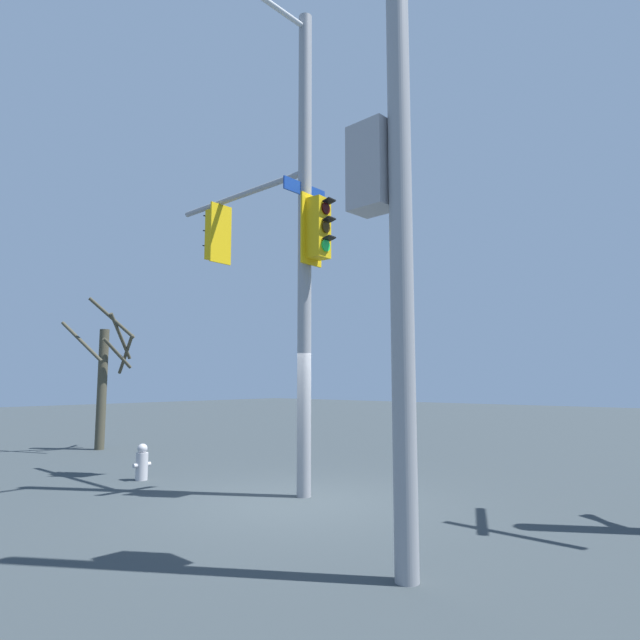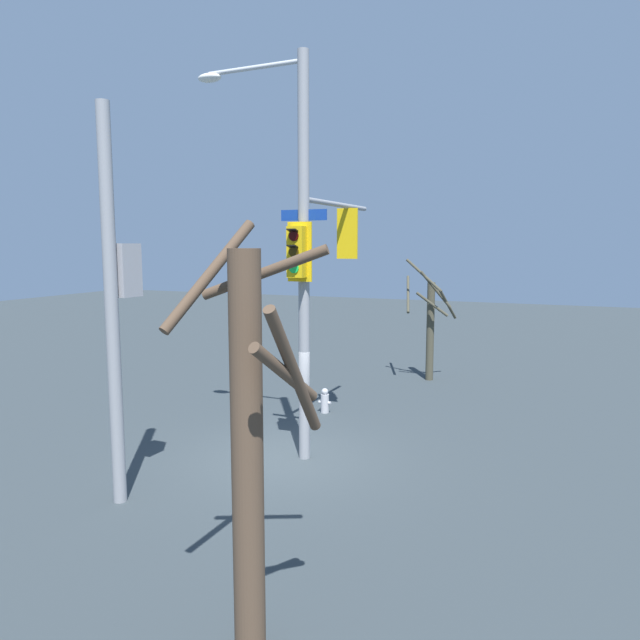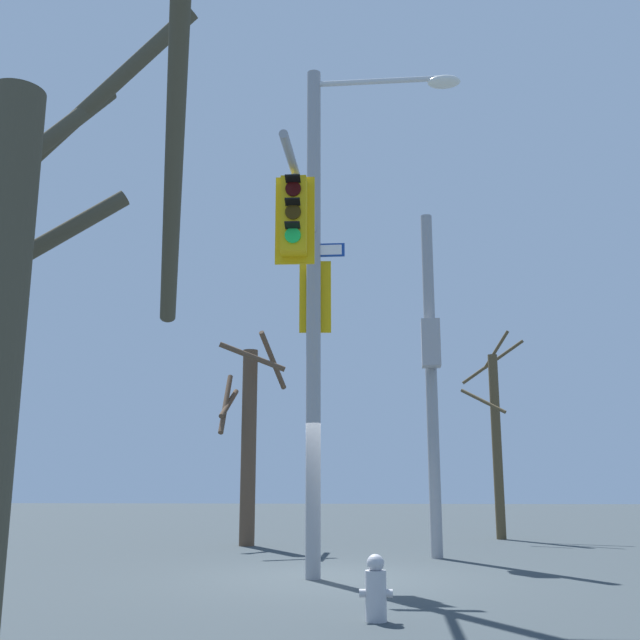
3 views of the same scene
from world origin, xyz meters
TOP-DOWN VIEW (x-y plane):
  - ground_plane at (0.00, 0.00)m, footprint 80.00×80.00m
  - main_signal_pole_assembly at (-0.29, -0.63)m, footprint 3.25×4.48m
  - secondary_pole_assembly at (1.93, 3.19)m, footprint 0.42×0.75m
  - fire_hydrant at (0.55, -3.75)m, footprint 0.38×0.24m
  - bare_tree_behind_pole at (-1.39, -9.04)m, footprint 1.91×1.66m
  - bare_tree_across_street at (-2.43, 5.94)m, footprint 1.69×1.70m

SIDE VIEW (x-z plane):
  - ground_plane at x=0.00m, z-range 0.00..0.00m
  - fire_hydrant at x=0.55m, z-range -0.02..0.71m
  - bare_tree_behind_pole at x=-1.39m, z-range -0.10..4.31m
  - bare_tree_across_street at x=-2.43m, z-range 0.06..5.26m
  - secondary_pole_assembly at x=1.93m, z-range 0.21..7.63m
  - main_signal_pole_assembly at x=-0.29m, z-range 0.51..9.51m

